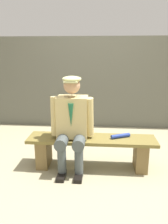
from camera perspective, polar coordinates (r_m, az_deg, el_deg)
ground_plane at (r=3.15m, az=1.87°, el=-13.79°), size 30.00×30.00×0.00m
bench at (r=3.03m, az=1.92°, el=-9.13°), size 1.69×0.38×0.43m
seated_man at (r=2.86m, az=-3.11°, el=-2.38°), size 0.57×0.57×1.24m
rolled_magazine at (r=3.00m, az=9.30°, el=-6.05°), size 0.26×0.16×0.05m
stadium_wall at (r=4.65m, az=3.15°, el=7.49°), size 12.00×0.24×1.82m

